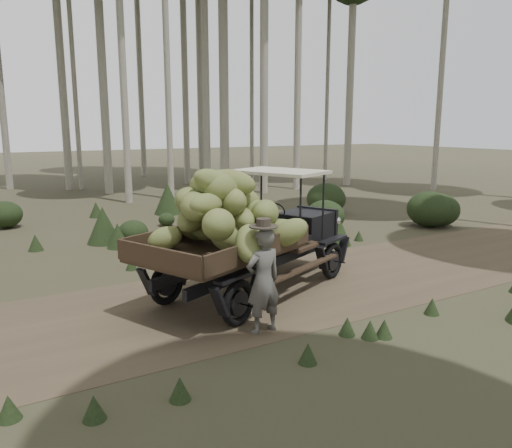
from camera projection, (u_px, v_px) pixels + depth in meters
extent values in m
plane|color=#473D2B|center=(225.00, 301.00, 9.38)|extent=(120.00, 120.00, 0.00)
cube|color=brown|center=(225.00, 301.00, 9.38)|extent=(70.00, 4.00, 0.01)
cube|color=black|center=(304.00, 225.00, 11.24)|extent=(1.35, 1.33, 0.58)
cube|color=black|center=(317.00, 221.00, 11.69)|extent=(0.51, 1.00, 0.65)
cube|color=black|center=(267.00, 231.00, 10.06)|extent=(0.65, 1.38, 0.58)
cube|color=#38281C|center=(220.00, 251.00, 8.93)|extent=(3.43, 2.88, 0.08)
cube|color=#38281C|center=(182.00, 234.00, 9.44)|extent=(2.72, 1.21, 0.33)
cube|color=#38281C|center=(262.00, 248.00, 8.34)|extent=(2.72, 1.21, 0.33)
cube|color=#38281C|center=(158.00, 258.00, 7.74)|extent=(0.80, 1.75, 0.33)
cube|color=beige|center=(280.00, 172.00, 10.19)|extent=(1.81, 2.11, 0.06)
cube|color=black|center=(240.00, 256.00, 10.11)|extent=(4.46, 1.99, 0.19)
cube|color=black|center=(272.00, 262.00, 9.64)|extent=(4.46, 1.99, 0.19)
torus|color=black|center=(268.00, 249.00, 11.69)|extent=(0.79, 0.44, 0.79)
torus|color=black|center=(332.00, 261.00, 10.71)|extent=(0.79, 0.44, 0.79)
torus|color=black|center=(167.00, 284.00, 9.13)|extent=(0.79, 0.44, 0.79)
torus|color=black|center=(238.00, 303.00, 8.16)|extent=(0.79, 0.44, 0.79)
sphere|color=beige|center=(302.00, 216.00, 12.02)|extent=(0.19, 0.19, 0.19)
sphere|color=beige|center=(337.00, 221.00, 11.47)|extent=(0.19, 0.19, 0.19)
ellipsoid|color=olive|center=(164.00, 239.00, 8.82)|extent=(0.87, 0.72, 0.64)
ellipsoid|color=olive|center=(221.00, 219.00, 8.87)|extent=(0.88, 0.82, 0.62)
ellipsoid|color=olive|center=(191.00, 201.00, 8.70)|extent=(0.97, 0.94, 0.66)
ellipsoid|color=olive|center=(208.00, 185.00, 8.54)|extent=(0.66, 0.92, 0.46)
ellipsoid|color=olive|center=(258.00, 226.00, 9.56)|extent=(0.78, 0.88, 0.61)
ellipsoid|color=olive|center=(229.00, 215.00, 9.14)|extent=(0.84, 1.06, 0.68)
ellipsoid|color=olive|center=(231.00, 203.00, 8.63)|extent=(0.63, 0.97, 0.71)
ellipsoid|color=olive|center=(219.00, 188.00, 8.50)|extent=(0.88, 0.83, 0.60)
ellipsoid|color=olive|center=(199.00, 228.00, 9.28)|extent=(0.96, 0.81, 0.68)
ellipsoid|color=olive|center=(265.00, 213.00, 8.91)|extent=(0.91, 0.95, 0.59)
ellipsoid|color=olive|center=(208.00, 197.00, 8.63)|extent=(1.02, 0.92, 0.69)
ellipsoid|color=olive|center=(232.00, 182.00, 8.82)|extent=(0.96, 0.97, 0.57)
ellipsoid|color=olive|center=(228.00, 236.00, 8.69)|extent=(0.88, 1.00, 0.77)
ellipsoid|color=olive|center=(191.00, 219.00, 8.86)|extent=(0.87, 0.88, 0.57)
ellipsoid|color=olive|center=(195.00, 207.00, 8.33)|extent=(0.64, 0.86, 0.61)
ellipsoid|color=olive|center=(219.00, 181.00, 8.80)|extent=(0.87, 0.67, 0.42)
ellipsoid|color=olive|center=(212.00, 230.00, 9.23)|extent=(0.77, 0.46, 0.39)
ellipsoid|color=olive|center=(219.00, 225.00, 7.96)|extent=(0.92, 0.95, 0.66)
ellipsoid|color=olive|center=(206.00, 204.00, 8.23)|extent=(0.73, 0.55, 0.39)
ellipsoid|color=olive|center=(216.00, 183.00, 8.46)|extent=(0.96, 0.46, 0.71)
ellipsoid|color=olive|center=(283.00, 232.00, 9.02)|extent=(0.91, 0.76, 0.56)
ellipsoid|color=olive|center=(242.00, 219.00, 8.73)|extent=(0.59, 0.84, 0.46)
ellipsoid|color=olive|center=(231.00, 199.00, 9.15)|extent=(0.65, 0.86, 0.54)
ellipsoid|color=olive|center=(217.00, 184.00, 8.52)|extent=(0.92, 0.72, 0.61)
ellipsoid|color=olive|center=(194.00, 227.00, 9.39)|extent=(0.88, 0.81, 0.67)
ellipsoid|color=olive|center=(250.00, 210.00, 9.16)|extent=(0.77, 0.88, 0.59)
ellipsoid|color=olive|center=(243.00, 200.00, 9.09)|extent=(0.78, 0.45, 0.63)
ellipsoid|color=olive|center=(249.00, 243.00, 7.95)|extent=(0.82, 1.02, 0.79)
ellipsoid|color=olive|center=(289.00, 233.00, 8.86)|extent=(0.96, 0.82, 0.73)
imported|color=#52504B|center=(263.00, 281.00, 7.84)|extent=(0.65, 0.45, 1.70)
cylinder|color=#352E25|center=(263.00, 226.00, 7.67)|extent=(0.48, 0.48, 0.02)
cylinder|color=#352E25|center=(263.00, 223.00, 7.66)|extent=(0.24, 0.24, 0.14)
cylinder|color=#B2AD9E|center=(446.00, 12.00, 23.78)|extent=(0.28, 0.28, 17.13)
cylinder|color=#B2AD9E|center=(352.00, 36.00, 26.14)|extent=(0.40, 0.40, 15.72)
cylinder|color=#B2AD9E|center=(99.00, 21.00, 22.68)|extent=(0.39, 0.39, 15.83)
cylinder|color=#B2AD9E|center=(120.00, 9.00, 19.79)|extent=(0.29, 0.29, 15.56)
cylinder|color=#B2AD9E|center=(264.00, 20.00, 22.94)|extent=(0.40, 0.40, 16.02)
cylinder|color=#B2AD9E|center=(198.00, 5.00, 30.39)|extent=(0.37, 0.37, 20.86)
cylinder|color=#B2AD9E|center=(137.00, 0.00, 30.44)|extent=(0.34, 0.34, 21.56)
cylinder|color=#B2AD9E|center=(329.00, 27.00, 28.54)|extent=(0.23, 0.23, 17.58)
cylinder|color=#B2AD9E|center=(252.00, 20.00, 28.73)|extent=(0.24, 0.24, 18.38)
cone|color=#233319|center=(118.00, 235.00, 13.41)|extent=(0.62, 0.62, 0.68)
cone|color=#233319|center=(35.00, 243.00, 13.12)|extent=(0.40, 0.40, 0.44)
cone|color=#233319|center=(168.00, 199.00, 18.55)|extent=(1.03, 1.03, 1.15)
cone|color=#233319|center=(258.00, 205.00, 19.33)|extent=(0.40, 0.40, 0.45)
ellipsoid|color=#233319|center=(133.00, 232.00, 13.83)|extent=(0.84, 0.84, 0.67)
ellipsoid|color=#233319|center=(439.00, 210.00, 16.26)|extent=(1.33, 1.33, 1.07)
ellipsoid|color=#233319|center=(167.00, 219.00, 16.37)|extent=(0.53, 0.53, 0.43)
ellipsoid|color=#233319|center=(325.00, 216.00, 15.42)|extent=(1.22, 1.22, 0.98)
cone|color=#233319|center=(96.00, 210.00, 17.90)|extent=(0.50, 0.50, 0.56)
cone|color=#233319|center=(103.00, 225.00, 13.93)|extent=(0.93, 0.93, 1.03)
ellipsoid|color=#233319|center=(326.00, 199.00, 18.36)|extent=(1.45, 1.45, 1.16)
cone|color=#233319|center=(336.00, 228.00, 13.72)|extent=(0.87, 0.87, 0.96)
ellipsoid|color=#233319|center=(430.00, 209.00, 16.15)|extent=(1.45, 1.45, 1.16)
cone|color=#233319|center=(204.00, 212.00, 16.29)|extent=(0.86, 0.86, 0.95)
ellipsoid|color=#233319|center=(5.00, 215.00, 15.98)|extent=(1.08, 1.08, 0.86)
cone|color=#233319|center=(359.00, 236.00, 14.27)|extent=(0.27, 0.27, 0.30)
cone|color=#233319|center=(9.00, 407.00, 5.58)|extent=(0.27, 0.27, 0.30)
cone|color=#233319|center=(384.00, 328.00, 7.76)|extent=(0.27, 0.27, 0.30)
cone|color=#233319|center=(370.00, 329.00, 7.72)|extent=(0.27, 0.27, 0.30)
cone|color=#233319|center=(308.00, 353.00, 6.91)|extent=(0.27, 0.27, 0.30)
cone|color=#233319|center=(347.00, 326.00, 7.85)|extent=(0.27, 0.27, 0.30)
cone|color=#233319|center=(94.00, 407.00, 5.58)|extent=(0.27, 0.27, 0.30)
cone|color=#233319|center=(432.00, 306.00, 8.71)|extent=(0.27, 0.27, 0.30)
cone|color=#233319|center=(195.00, 265.00, 11.29)|extent=(0.27, 0.27, 0.30)
cone|color=#233319|center=(263.00, 253.00, 12.35)|extent=(0.27, 0.27, 0.30)
cone|color=#233319|center=(131.00, 264.00, 11.39)|extent=(0.27, 0.27, 0.30)
cone|color=#233319|center=(180.00, 389.00, 5.98)|extent=(0.27, 0.27, 0.30)
cone|color=#233319|center=(319.00, 239.00, 13.88)|extent=(0.27, 0.27, 0.30)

